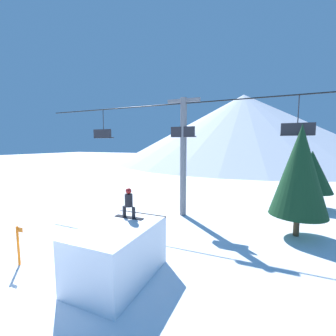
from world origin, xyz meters
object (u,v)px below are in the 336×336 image
at_px(snow_ramp, 118,253).
at_px(pine_tree_near, 300,170).
at_px(snowboarder, 129,203).
at_px(trail_marker, 18,245).

relative_size(snow_ramp, pine_tree_near, 0.59).
relative_size(snowboarder, trail_marker, 0.77).
relative_size(snowboarder, pine_tree_near, 0.21).
xyz_separation_m(snow_ramp, pine_tree_near, (6.93, 7.53, 2.76)).
distance_m(snowboarder, trail_marker, 5.16).
distance_m(snowboarder, pine_tree_near, 9.66).
bearing_deg(trail_marker, snowboarder, 24.56).
xyz_separation_m(snowboarder, trail_marker, (-4.39, -2.00, -1.84)).
height_order(snow_ramp, snowboarder, snowboarder).
bearing_deg(snowboarder, pine_tree_near, 42.25).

